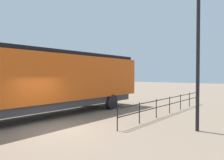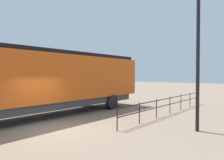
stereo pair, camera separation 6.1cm
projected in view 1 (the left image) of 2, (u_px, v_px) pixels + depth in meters
name	position (u px, v px, depth m)	size (l,w,h in m)	color
ground_plane	(58.00, 129.00, 10.11)	(120.00, 120.00, 0.00)	#84705B
locomotive	(47.00, 80.00, 13.17)	(3.11, 16.03, 4.03)	#D15114
lamp_post	(198.00, 38.00, 9.68)	(0.45, 0.45, 6.53)	black
platform_fence	(170.00, 102.00, 14.22)	(0.05, 11.50, 1.12)	black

